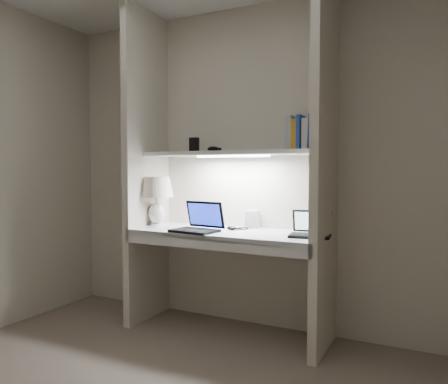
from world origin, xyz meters
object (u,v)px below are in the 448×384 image
Objects in this scene: speaker at (252,219)px; laptop_main at (198,224)px; table_lamp at (157,193)px; book_row at (304,134)px; laptop_netbook at (311,230)px.

laptop_main is at bearing -132.39° from speaker.
laptop_main is 0.45m from speaker.
book_row reaches higher than table_lamp.
laptop_netbook reaches higher than speaker.
laptop_netbook is at bearing -55.69° from book_row.
table_lamp reaches higher than laptop_main.
table_lamp is 1.32× the size of laptop_netbook.
table_lamp is at bearing -166.20° from speaker.
laptop_main reaches higher than laptop_netbook.
speaker is (-0.52, 0.20, 0.03)m from laptop_netbook.
speaker is at bearing 15.72° from table_lamp.
book_row is (-0.10, 0.15, 0.67)m from laptop_netbook.
table_lamp reaches higher than laptop_netbook.
table_lamp is 1.29m from laptop_netbook.
laptop_main reaches higher than speaker.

